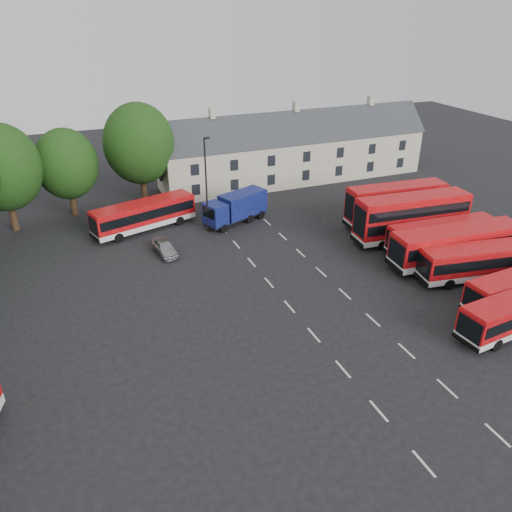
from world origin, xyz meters
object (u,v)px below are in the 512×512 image
(box_truck, at_px, (236,207))
(lamppost, at_px, (206,184))
(bus_dd_south, at_px, (412,215))
(silver_car, at_px, (165,247))

(box_truck, distance_m, lamppost, 5.00)
(box_truck, bearing_deg, bus_dd_south, -57.81)
(bus_dd_south, height_order, lamppost, lamppost)
(silver_car, bearing_deg, box_truck, 20.57)
(bus_dd_south, height_order, box_truck, bus_dd_south)
(box_truck, bearing_deg, silver_car, -174.42)
(bus_dd_south, distance_m, box_truck, 17.85)
(bus_dd_south, relative_size, lamppost, 1.19)
(bus_dd_south, distance_m, silver_car, 24.02)
(bus_dd_south, xyz_separation_m, lamppost, (-17.80, 9.51, 2.54))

